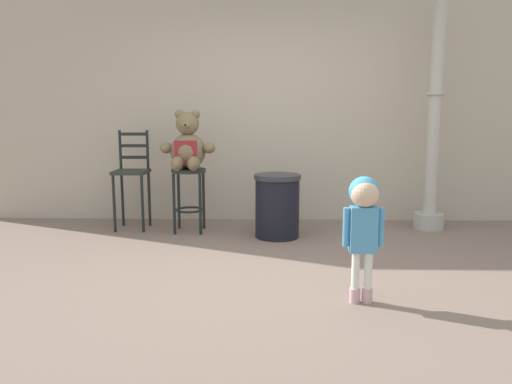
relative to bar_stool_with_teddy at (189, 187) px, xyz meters
The scene contains 8 objects.
ground_plane 1.82m from the bar_stool_with_teddy, 60.67° to the right, with size 24.00×24.00×0.00m, color #7A6559.
building_wall 1.76m from the bar_stool_with_teddy, 42.60° to the left, with size 7.37×0.30×3.64m, color #B7A794.
bar_stool_with_teddy is the anchor object (origin of this frame).
teddy_bear 0.44m from the bar_stool_with_teddy, 90.00° to the right, with size 0.60×0.54×0.64m.
child_walking 2.56m from the bar_stool_with_teddy, 53.11° to the right, with size 0.28×0.23×0.89m.
trash_bin 1.02m from the bar_stool_with_teddy, 12.67° to the right, with size 0.50×0.50×0.68m.
lamppost 2.78m from the bar_stool_with_teddy, ahead, with size 0.34×0.34×2.62m.
bar_chair_empty 0.69m from the bar_stool_with_teddy, 168.29° to the left, with size 0.37×0.37×1.12m.
Camera 1 is at (0.02, -3.85, 1.33)m, focal length 34.55 mm.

